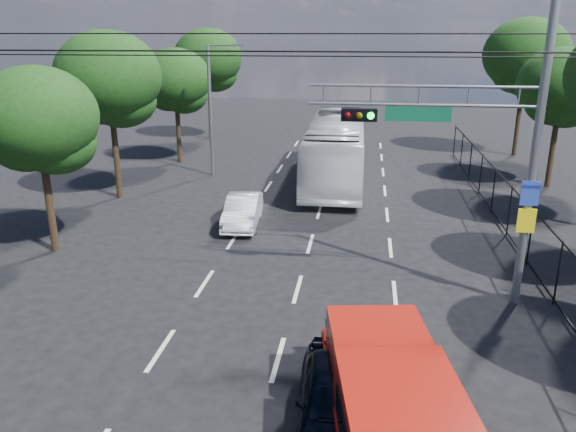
% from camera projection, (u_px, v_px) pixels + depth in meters
% --- Properties ---
extents(lane_markings, '(6.12, 38.00, 0.01)m').
position_uv_depth(lane_markings, '(315.00, 226.00, 23.18)').
color(lane_markings, beige).
rests_on(lane_markings, ground).
extents(signal_mast, '(6.43, 0.39, 9.50)m').
position_uv_depth(signal_mast, '(492.00, 125.00, 15.21)').
color(signal_mast, slate).
rests_on(signal_mast, ground).
extents(streetlight_left, '(2.09, 0.22, 7.08)m').
position_uv_depth(streetlight_left, '(213.00, 104.00, 30.31)').
color(streetlight_left, slate).
rests_on(streetlight_left, ground).
extents(utility_wires, '(22.00, 5.04, 0.74)m').
position_uv_depth(utility_wires, '(302.00, 47.00, 16.07)').
color(utility_wires, black).
rests_on(utility_wires, ground).
extents(fence_right, '(0.06, 34.03, 2.00)m').
position_uv_depth(fence_right, '(521.00, 225.00, 20.15)').
color(fence_right, black).
rests_on(fence_right, ground).
extents(tree_right_d, '(4.32, 4.32, 7.02)m').
position_uv_depth(tree_right_d, '(561.00, 91.00, 27.74)').
color(tree_right_d, black).
rests_on(tree_right_d, ground).
extents(tree_right_e, '(5.28, 5.28, 8.58)m').
position_uv_depth(tree_right_e, '(526.00, 61.00, 34.90)').
color(tree_right_e, black).
rests_on(tree_right_e, ground).
extents(tree_left_b, '(4.08, 4.08, 6.63)m').
position_uv_depth(tree_left_b, '(40.00, 126.00, 19.21)').
color(tree_left_b, black).
rests_on(tree_left_b, ground).
extents(tree_left_c, '(4.80, 4.80, 7.80)m').
position_uv_depth(tree_left_c, '(110.00, 84.00, 25.62)').
color(tree_left_c, black).
rests_on(tree_left_c, ground).
extents(tree_left_d, '(4.20, 4.20, 6.83)m').
position_uv_depth(tree_left_d, '(176.00, 84.00, 33.31)').
color(tree_left_d, black).
rests_on(tree_left_d, ground).
extents(tree_left_e, '(4.92, 4.92, 7.99)m').
position_uv_depth(tree_left_e, '(209.00, 63.00, 40.61)').
color(tree_left_e, black).
rests_on(tree_left_e, ground).
extents(red_pickup, '(2.87, 5.84, 2.09)m').
position_uv_depth(red_pickup, '(388.00, 399.00, 10.48)').
color(red_pickup, black).
rests_on(red_pickup, ground).
extents(navy_hatchback, '(1.79, 4.00, 1.34)m').
position_uv_depth(navy_hatchback, '(336.00, 399.00, 11.19)').
color(navy_hatchback, black).
rests_on(navy_hatchback, ground).
extents(white_bus, '(3.03, 12.26, 3.40)m').
position_uv_depth(white_bus, '(336.00, 149.00, 29.87)').
color(white_bus, silver).
rests_on(white_bus, ground).
extents(white_van, '(1.60, 3.86, 1.24)m').
position_uv_depth(white_van, '(243.00, 211.00, 23.18)').
color(white_van, silver).
rests_on(white_van, ground).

